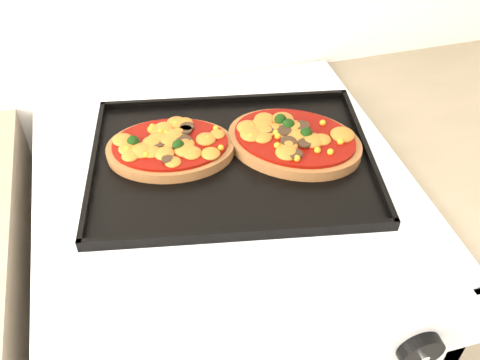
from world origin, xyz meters
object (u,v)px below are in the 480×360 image
object	(u,v)px
baking_tray	(232,159)
pizza_right	(294,140)
stove	(228,329)
pizza_left	(170,147)

from	to	relation	value
baking_tray	pizza_right	world-z (taller)	pizza_right
stove	pizza_right	world-z (taller)	pizza_right
stove	baking_tray	xyz separation A→B (m)	(0.02, 0.03, 0.47)
stove	pizza_right	bearing A→B (deg)	13.02
baking_tray	pizza_left	world-z (taller)	pizza_left
pizza_left	pizza_right	size ratio (longest dim) A/B	0.93
baking_tray	pizza_left	distance (m)	0.10
stove	pizza_left	xyz separation A→B (m)	(-0.07, 0.07, 0.48)
baking_tray	stove	bearing A→B (deg)	-116.48
baking_tray	pizza_left	xyz separation A→B (m)	(-0.09, 0.04, 0.01)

